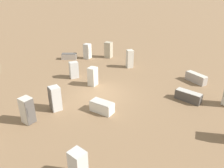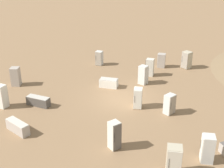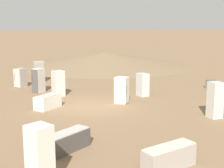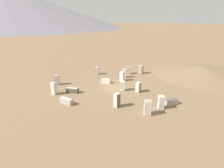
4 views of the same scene
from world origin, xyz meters
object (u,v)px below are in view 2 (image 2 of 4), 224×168
Objects in this scene: discarded_fridge_0 at (16,76)px; discarded_fridge_4 at (143,75)px; discarded_fridge_6 at (99,58)px; discarded_fridge_13 at (174,161)px; discarded_fridge_2 at (18,127)px; discarded_fridge_7 at (187,60)px; discarded_fridge_12 at (2,96)px; discarded_fridge_1 at (138,98)px; discarded_fridge_9 at (109,83)px; discarded_fridge_8 at (38,101)px; discarded_fridge_10 at (150,67)px; discarded_fridge_14 at (114,135)px; discarded_fridge_3 at (208,149)px; discarded_fridge_5 at (170,104)px; discarded_fridge_11 at (161,60)px.

discarded_fridge_4 is at bearing 4.06° from discarded_fridge_0.
discarded_fridge_4 is 6.27m from discarded_fridge_6.
discarded_fridge_13 is (2.43, -16.50, 0.06)m from discarded_fridge_0.
discarded_fridge_7 reaches higher than discarded_fridge_2.
discarded_fridge_2 is at bearing -32.14° from discarded_fridge_12.
discarded_fridge_9 is at bearing -49.57° from discarded_fridge_1.
discarded_fridge_1 is at bearing -19.27° from discarded_fridge_0.
discarded_fridge_10 is (11.05, -0.70, 0.47)m from discarded_fridge_8.
discarded_fridge_12 is at bearing 74.41° from discarded_fridge_6.
discarded_fridge_0 is 12.26m from discarded_fridge_10.
discarded_fridge_8 is 1.05× the size of discarded_fridge_14.
discarded_fridge_3 is (7.58, -9.45, 0.46)m from discarded_fridge_2.
discarded_fridge_10 is (1.73, 1.01, -0.01)m from discarded_fridge_4.
discarded_fridge_5 is 6.82m from discarded_fridge_13.
discarded_fridge_3 is 11.75m from discarded_fridge_9.
discarded_fridge_14 is at bearing 112.48° from discarded_fridge_7.
discarded_fridge_4 reaches higher than discarded_fridge_11.
discarded_fridge_3 is at bearing -163.82° from discarded_fridge_11.
discarded_fridge_14 is (3.68, -9.29, -0.01)m from discarded_fridge_12.
discarded_fridge_3 is 1.16× the size of discarded_fridge_6.
discarded_fridge_12 reaches higher than discarded_fridge_2.
discarded_fridge_6 is at bearing 79.65° from discarded_fridge_12.
discarded_fridge_6 is at bearing 19.26° from discarded_fridge_2.
discarded_fridge_9 is (-2.91, 1.24, -0.47)m from discarded_fridge_4.
discarded_fridge_14 is at bearing -110.39° from discarded_fridge_8.
discarded_fridge_2 reaches higher than discarded_fridge_8.
discarded_fridge_4 reaches higher than discarded_fridge_1.
discarded_fridge_8 is 12.05m from discarded_fridge_13.
discarded_fridge_9 is 0.93× the size of discarded_fridge_14.
discarded_fridge_12 reaches higher than discarded_fridge_0.
discarded_fridge_13 is at bearing 107.05° from discarded_fridge_14.
discarded_fridge_0 is 0.98× the size of discarded_fridge_7.
discarded_fridge_10 is 14.00m from discarded_fridge_13.
discarded_fridge_12 reaches higher than discarded_fridge_8.
discarded_fridge_0 is 11.24m from discarded_fridge_1.
discarded_fridge_2 is 16.48m from discarded_fridge_11.
discarded_fridge_3 is (-1.09, -7.29, 0.06)m from discarded_fridge_1.
discarded_fridge_10 is (3.79, 6.21, 0.08)m from discarded_fridge_5.
discarded_fridge_3 reaches higher than discarded_fridge_4.
discarded_fridge_5 is (1.27, -2.08, -0.04)m from discarded_fridge_1.
discarded_fridge_1 is 0.87× the size of discarded_fridge_14.
discarded_fridge_9 is 4.67m from discarded_fridge_10.
discarded_fridge_0 reaches higher than discarded_fridge_11.
discarded_fridge_11 is at bearing -29.42° from discarded_fridge_8.
discarded_fridge_13 is at bearing 127.15° from discarded_fridge_6.
discarded_fridge_10 is 12.04m from discarded_fridge_14.
discarded_fridge_8 is (-5.99, 4.83, -0.43)m from discarded_fridge_1.
discarded_fridge_12 reaches higher than discarded_fridge_5.
discarded_fridge_10 is 2.67m from discarded_fridge_11.
discarded_fridge_10 is at bearing -94.92° from discarded_fridge_1.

